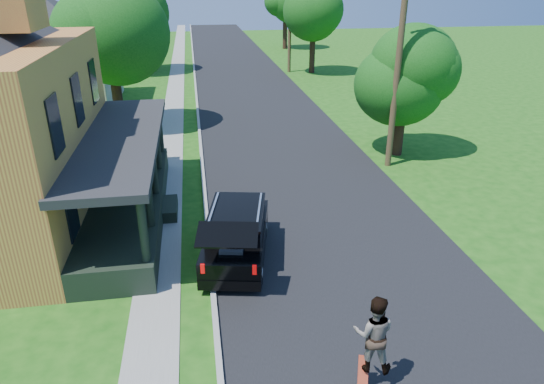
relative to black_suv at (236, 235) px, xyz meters
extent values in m
plane|color=#165010|center=(3.20, -2.61, -0.81)|extent=(140.00, 140.00, 0.00)
cube|color=black|center=(3.20, 17.39, -0.81)|extent=(8.00, 120.00, 0.02)
cube|color=#979792|center=(-0.85, 17.39, -0.81)|extent=(0.15, 120.00, 0.12)
cube|color=gray|center=(-2.40, 17.39, -0.81)|extent=(1.30, 120.00, 0.03)
cube|color=gray|center=(-6.30, 3.39, -0.81)|extent=(6.50, 1.20, 0.03)
cube|color=gold|center=(-6.30, 3.39, 6.59)|extent=(1.60, 2.20, 1.60)
cube|color=black|center=(-3.60, 3.39, -0.36)|extent=(2.40, 10.00, 0.90)
cube|color=black|center=(-3.60, 3.39, 2.19)|extent=(2.60, 10.30, 0.25)
cube|color=#BBB9A5|center=(-10.30, 21.39, 1.69)|extent=(8.00, 8.00, 5.00)
cube|color=#BBB9A5|center=(-10.30, 37.39, 1.69)|extent=(8.00, 8.00, 5.00)
cube|color=black|center=(0.00, 0.00, -0.20)|extent=(2.53, 4.42, 0.80)
cube|color=black|center=(0.03, 0.14, 0.45)|extent=(2.08, 2.85, 0.52)
cube|color=black|center=(0.03, 0.14, 0.73)|extent=(2.13, 2.93, 0.08)
cube|color=black|center=(-0.40, -1.99, 1.13)|extent=(1.75, 1.16, 0.36)
cube|color=#2E2E33|center=(-0.24, -1.22, 0.09)|extent=(0.76, 0.69, 0.43)
cube|color=white|center=(-0.66, 0.28, 0.82)|extent=(0.50, 2.26, 0.06)
cube|color=white|center=(0.71, 0.00, 0.82)|extent=(0.50, 2.26, 0.06)
cube|color=#990505|center=(-1.09, -1.88, 0.09)|extent=(0.12, 0.08, 0.28)
cube|color=#990505|center=(0.29, -2.16, 0.09)|extent=(0.12, 0.08, 0.28)
cylinder|color=black|center=(-0.48, 1.50, -0.49)|extent=(0.35, 0.68, 0.64)
cylinder|color=black|center=(1.02, 1.20, -0.49)|extent=(0.35, 0.68, 0.64)
cylinder|color=black|center=(-1.01, -1.20, -0.49)|extent=(0.35, 0.68, 0.64)
cylinder|color=black|center=(0.48, -1.49, -0.49)|extent=(0.35, 0.68, 0.64)
imported|color=black|center=(2.33, -5.61, 0.56)|extent=(1.04, 0.92, 1.77)
cube|color=#A0270D|center=(2.13, -5.75, -0.43)|extent=(0.40, 0.59, 0.68)
cylinder|color=black|center=(-5.36, 15.49, 0.91)|extent=(0.63, 0.63, 3.45)
sphere|color=#21691C|center=(-5.36, 15.49, 4.36)|extent=(5.68, 5.68, 5.17)
sphere|color=#21691C|center=(-4.92, 15.23, 5.51)|extent=(4.92, 4.92, 4.48)
sphere|color=#21691C|center=(-5.91, 15.84, 4.94)|extent=(5.05, 5.05, 4.60)
cylinder|color=black|center=(-5.93, 32.52, 0.81)|extent=(0.59, 0.59, 3.23)
sphere|color=#21691C|center=(-5.93, 32.52, 4.30)|extent=(6.40, 6.40, 5.62)
sphere|color=#21691C|center=(-6.33, 32.95, 4.92)|extent=(5.69, 5.69, 4.99)
cylinder|color=black|center=(8.70, 8.30, 0.35)|extent=(0.56, 0.56, 2.32)
sphere|color=#21691C|center=(8.70, 8.30, 2.88)|extent=(4.65, 4.65, 4.11)
sphere|color=#21691C|center=(9.01, 7.98, 3.80)|extent=(4.03, 4.03, 3.56)
sphere|color=#21691C|center=(8.31, 8.71, 3.34)|extent=(4.13, 4.13, 3.65)
cylinder|color=black|center=(9.65, 30.28, 0.73)|extent=(0.62, 0.62, 3.09)
sphere|color=#21691C|center=(9.65, 30.28, 4.07)|extent=(6.75, 6.75, 5.38)
sphere|color=#21691C|center=(10.07, 30.13, 5.27)|extent=(5.85, 5.85, 4.67)
sphere|color=#21691C|center=(9.13, 30.49, 4.67)|extent=(6.00, 6.00, 4.79)
cylinder|color=black|center=(10.08, 45.78, 0.76)|extent=(0.62, 0.62, 3.14)
sphere|color=#21691C|center=(10.08, 45.78, 3.84)|extent=(5.35, 5.35, 4.52)
sphere|color=#21691C|center=(9.70, 46.25, 4.34)|extent=(4.75, 4.75, 4.02)
cylinder|color=#483821|center=(7.70, 6.91, 4.10)|extent=(0.28, 0.28, 9.82)
cylinder|color=#483821|center=(7.70, 30.95, 4.81)|extent=(0.30, 0.30, 11.24)
camera|label=1|loc=(-1.01, -13.07, 7.32)|focal=32.00mm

